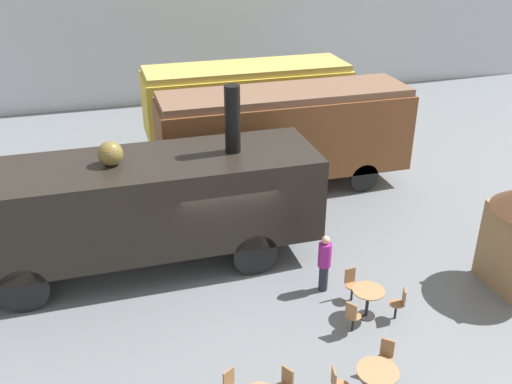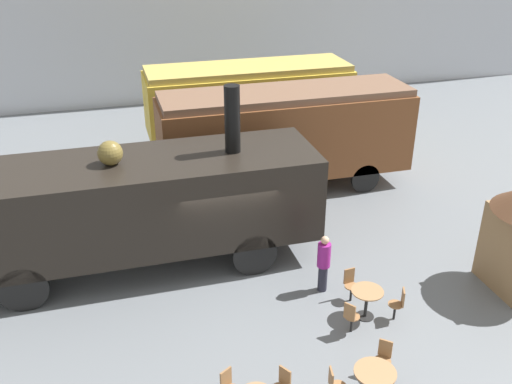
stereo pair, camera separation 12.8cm
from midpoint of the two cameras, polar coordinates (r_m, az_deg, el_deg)
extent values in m
plane|color=slate|center=(16.21, -2.84, -7.09)|extent=(80.00, 80.00, 0.00)
cube|color=#B2B7C1|center=(29.25, -10.21, 17.24)|extent=(44.00, 0.15, 9.00)
cube|color=gold|center=(23.49, -0.60, 9.17)|extent=(8.25, 2.61, 2.36)
cube|color=tan|center=(23.14, -0.62, 12.25)|extent=(8.09, 2.40, 0.24)
cylinder|color=black|center=(23.56, 6.06, 5.56)|extent=(1.25, 0.12, 1.25)
cylinder|color=black|center=(25.75, 4.07, 7.46)|extent=(1.25, 0.12, 1.25)
cylinder|color=black|center=(22.31, -5.92, 4.36)|extent=(1.25, 0.12, 1.25)
cylinder|color=black|center=(24.61, -6.95, 6.43)|extent=(1.25, 0.12, 1.25)
cube|color=brown|center=(19.76, 3.14, 5.77)|extent=(8.63, 2.45, 2.64)
cube|color=brown|center=(19.30, 3.25, 9.77)|extent=(8.46, 2.26, 0.24)
cylinder|color=black|center=(20.27, 11.05, 1.34)|extent=(1.04, 0.12, 1.04)
cylinder|color=black|center=(22.20, 8.46, 3.80)|extent=(1.04, 0.12, 1.04)
cylinder|color=black|center=(18.68, -3.39, -0.43)|extent=(1.04, 0.12, 1.04)
cylinder|color=black|center=(20.76, -4.78, 2.36)|extent=(1.04, 0.12, 1.04)
cube|color=black|center=(15.47, -11.75, -0.99)|extent=(9.79, 2.75, 2.32)
cylinder|color=black|center=(15.00, -2.14, 7.28)|extent=(0.42, 0.42, 1.81)
sphere|color=brown|center=(14.86, -14.14, 3.79)|extent=(0.64, 0.64, 0.64)
cylinder|color=black|center=(15.40, 0.12, -6.29)|extent=(1.23, 0.12, 1.23)
cylinder|color=black|center=(17.60, -2.19, -1.84)|extent=(1.23, 0.12, 1.23)
cylinder|color=black|center=(15.18, -22.05, -9.03)|extent=(1.23, 0.12, 1.23)
cylinder|color=black|center=(17.41, -21.39, -4.15)|extent=(1.23, 0.12, 1.23)
cylinder|color=#9E754C|center=(12.01, 12.15, -17.20)|extent=(0.85, 0.85, 0.03)
cylinder|color=black|center=(14.52, 11.08, -12.08)|extent=(0.44, 0.44, 0.02)
cylinder|color=black|center=(14.30, 11.21, -10.91)|extent=(0.08, 0.08, 0.72)
cylinder|color=#9E754C|center=(14.08, 11.35, -9.70)|extent=(0.78, 0.78, 0.03)
cylinder|color=black|center=(12.91, 12.73, -16.90)|extent=(0.06, 0.06, 0.42)
cylinder|color=olive|center=(12.76, 12.83, -16.16)|extent=(0.36, 0.36, 0.03)
cube|color=olive|center=(12.72, 13.10, -14.98)|extent=(0.24, 0.22, 0.42)
cube|color=olive|center=(11.88, 7.83, -18.01)|extent=(0.09, 0.29, 0.42)
cylinder|color=black|center=(14.86, 9.72, -9.99)|extent=(0.06, 0.06, 0.42)
cylinder|color=olive|center=(14.73, 9.79, -9.28)|extent=(0.36, 0.36, 0.03)
cube|color=olive|center=(14.70, 9.55, -8.25)|extent=(0.29, 0.07, 0.42)
cylinder|color=black|center=(13.91, 9.79, -12.88)|extent=(0.06, 0.06, 0.42)
cylinder|color=olive|center=(13.77, 9.87, -12.16)|extent=(0.36, 0.36, 0.03)
cube|color=olive|center=(13.52, 9.62, -11.74)|extent=(0.20, 0.26, 0.42)
cylinder|color=black|center=(14.48, 13.93, -11.57)|extent=(0.06, 0.06, 0.42)
cylinder|color=olive|center=(14.34, 14.03, -10.85)|extent=(0.36, 0.36, 0.03)
cube|color=olive|center=(14.23, 14.75, -10.15)|extent=(0.15, 0.28, 0.42)
cube|color=olive|center=(11.83, 3.24, -17.96)|extent=(0.18, 0.27, 0.42)
cube|color=olive|center=(11.80, -2.71, -18.10)|extent=(0.27, 0.18, 0.42)
cylinder|color=#262633|center=(15.04, 6.92, -8.52)|extent=(0.24, 0.24, 0.74)
cylinder|color=#8C1E7A|center=(14.65, 7.07, -6.28)|extent=(0.34, 0.34, 0.66)
sphere|color=tan|center=(14.43, 7.16, -4.82)|extent=(0.21, 0.21, 0.21)
camera|label=1|loc=(0.06, -89.78, 0.11)|focal=40.00mm
camera|label=2|loc=(0.06, 90.22, -0.11)|focal=40.00mm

